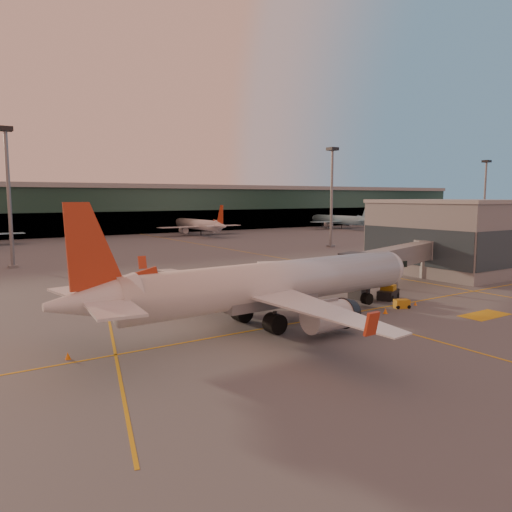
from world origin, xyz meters
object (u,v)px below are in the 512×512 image
main_airplane (266,286)px  catering_truck (284,278)px  gpu_cart (402,304)px  pushback_tug (388,293)px

main_airplane → catering_truck: main_airplane is taller
main_airplane → gpu_cart: (17.98, -2.33, -3.62)m
catering_truck → gpu_cart: (8.66, -11.58, -2.26)m
main_airplane → catering_truck: size_ratio=6.19×
catering_truck → pushback_tug: bearing=-14.0°
pushback_tug → gpu_cart: bearing=-146.3°
main_airplane → pushback_tug: main_airplane is taller
catering_truck → gpu_cart: size_ratio=3.33×
main_airplane → catering_truck: (9.32, 9.25, -1.36)m
main_airplane → pushback_tug: bearing=4.2°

